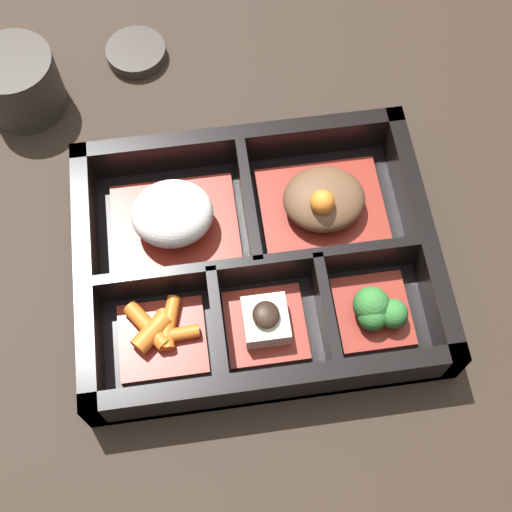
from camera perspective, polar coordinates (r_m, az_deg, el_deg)
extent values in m
plane|color=black|center=(0.58, 0.00, -1.05)|extent=(3.00, 3.00, 0.00)
cube|color=black|center=(0.58, 0.00, -0.84)|extent=(0.28, 0.22, 0.01)
cube|color=black|center=(0.53, 1.57, -10.32)|extent=(0.28, 0.01, 0.05)
cube|color=black|center=(0.61, -1.34, 8.69)|extent=(0.28, 0.01, 0.05)
cube|color=black|center=(0.57, -13.26, -1.73)|extent=(0.01, 0.22, 0.05)
cube|color=black|center=(0.58, 12.91, 1.51)|extent=(0.01, 0.22, 0.05)
cube|color=black|center=(0.55, 0.18, -1.29)|extent=(0.25, 0.01, 0.05)
cube|color=black|center=(0.54, -3.03, -5.82)|extent=(0.01, 0.08, 0.05)
cube|color=black|center=(0.54, 5.53, -4.70)|extent=(0.01, 0.08, 0.05)
cube|color=black|center=(0.58, -0.57, 3.64)|extent=(0.01, 0.11, 0.05)
cube|color=maroon|center=(0.59, -6.48, 2.33)|extent=(0.10, 0.09, 0.01)
ellipsoid|color=silver|center=(0.57, -6.71, 3.38)|extent=(0.07, 0.06, 0.04)
cube|color=maroon|center=(0.59, 5.33, 3.76)|extent=(0.10, 0.09, 0.01)
ellipsoid|color=brown|center=(0.58, 5.46, 4.56)|extent=(0.07, 0.06, 0.03)
sphere|color=orange|center=(0.56, 5.33, 4.33)|extent=(0.02, 0.02, 0.02)
cube|color=maroon|center=(0.55, -7.48, -6.62)|extent=(0.07, 0.06, 0.01)
cylinder|color=#D1661E|center=(0.54, -8.36, -6.10)|extent=(0.03, 0.03, 0.01)
cylinder|color=#D1661E|center=(0.54, -7.23, -5.85)|extent=(0.01, 0.03, 0.01)
cylinder|color=#D1661E|center=(0.55, -6.98, -5.32)|extent=(0.02, 0.04, 0.01)
cylinder|color=#D1661E|center=(0.55, -8.69, -5.56)|extent=(0.03, 0.04, 0.01)
cylinder|color=#D1661E|center=(0.54, -6.19, -6.22)|extent=(0.03, 0.01, 0.01)
cube|color=maroon|center=(0.55, 1.24, -5.54)|extent=(0.06, 0.06, 0.01)
cube|color=beige|center=(0.54, 1.26, -5.13)|extent=(0.03, 0.04, 0.02)
ellipsoid|color=black|center=(0.53, 1.29, -4.65)|extent=(0.02, 0.02, 0.01)
cube|color=maroon|center=(0.56, 9.30, -4.43)|extent=(0.06, 0.06, 0.01)
sphere|color=#2D6B2D|center=(0.54, 9.20, -3.87)|extent=(0.03, 0.03, 0.03)
sphere|color=#2D6B2D|center=(0.55, 8.98, -4.38)|extent=(0.02, 0.02, 0.02)
sphere|color=#2D6B2D|center=(0.55, 10.90, -4.57)|extent=(0.02, 0.02, 0.02)
sphere|color=#2D6B2D|center=(0.54, 9.30, -4.77)|extent=(0.02, 0.02, 0.02)
cylinder|color=#2D2823|center=(0.68, -18.40, 13.01)|extent=(0.07, 0.07, 0.06)
cylinder|color=#597A38|center=(0.66, -19.05, 14.34)|extent=(0.06, 0.06, 0.01)
cylinder|color=#2D2823|center=(0.70, -9.56, 15.75)|extent=(0.06, 0.06, 0.01)
cylinder|color=black|center=(0.70, -9.61, 15.96)|extent=(0.04, 0.04, 0.00)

